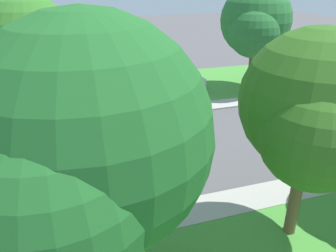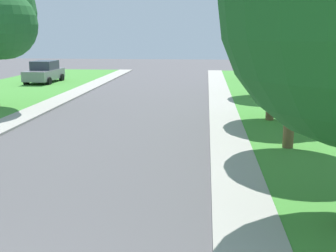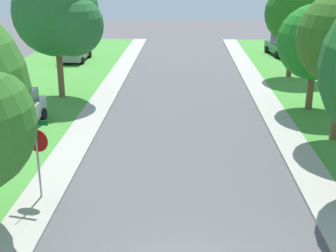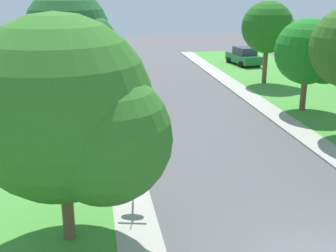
# 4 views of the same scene
# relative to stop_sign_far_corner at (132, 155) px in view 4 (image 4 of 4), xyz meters

# --- Properties ---
(sidewalk_east) EXTENTS (1.40, 56.00, 0.10)m
(sidewalk_east) POSITION_rel_stop_sign_far_corner_xyz_m (9.37, 7.53, -1.84)
(sidewalk_east) COLOR #ADA89E
(sidewalk_east) RESTS_ON ground
(sidewalk_west) EXTENTS (1.40, 56.00, 0.10)m
(sidewalk_west) POSITION_rel_stop_sign_far_corner_xyz_m (-0.03, 7.53, -1.84)
(sidewalk_west) COLOR #ADA89E
(sidewalk_west) RESTS_ON ground
(lawn_west) EXTENTS (8.00, 56.00, 0.08)m
(lawn_west) POSITION_rel_stop_sign_far_corner_xyz_m (-4.73, 7.53, -1.85)
(lawn_west) COLOR #479338
(lawn_west) RESTS_ON ground
(stop_sign_far_corner) EXTENTS (0.90, 0.90, 2.77)m
(stop_sign_far_corner) POSITION_rel_stop_sign_far_corner_xyz_m (0.00, 0.00, 0.00)
(stop_sign_far_corner) COLOR #9E9EA3
(stop_sign_far_corner) RESTS_ON ground
(car_silver_across_road) EXTENTS (2.16, 4.37, 1.76)m
(car_silver_across_road) POSITION_rel_stop_sign_far_corner_xyz_m (-3.20, 6.88, -1.01)
(car_silver_across_road) COLOR silver
(car_silver_across_road) RESTS_ON ground
(car_green_driveway_right) EXTENTS (2.49, 4.51, 1.76)m
(car_green_driveway_right) POSITION_rel_stop_sign_far_corner_xyz_m (13.07, 26.48, -1.01)
(car_green_driveway_right) COLOR #1E6033
(car_green_driveway_right) RESTS_ON ground
(car_grey_kerbside_mid) EXTENTS (2.09, 4.33, 1.76)m
(car_grey_kerbside_mid) POSITION_rel_stop_sign_far_corner_xyz_m (-4.22, 23.51, -1.01)
(car_grey_kerbside_mid) COLOR gray
(car_grey_kerbside_mid) RESTS_ON ground
(tree_sidewalk_mid) EXTENTS (4.19, 3.90, 6.30)m
(tree_sidewalk_mid) POSITION_rel_stop_sign_far_corner_xyz_m (12.16, 18.11, 2.33)
(tree_sidewalk_mid) COLOR brown
(tree_sidewalk_mid) RESTS_ON ground
(tree_sidewalk_near) EXTENTS (4.16, 3.87, 5.58)m
(tree_sidewalk_near) POSITION_rel_stop_sign_far_corner_xyz_m (11.57, 10.28, 1.63)
(tree_sidewalk_near) COLOR brown
(tree_sidewalk_near) RESTS_ON ground
(tree_corner_large) EXTENTS (5.64, 5.24, 6.76)m
(tree_corner_large) POSITION_rel_stop_sign_far_corner_xyz_m (-1.80, -2.10, 2.08)
(tree_corner_large) COLOR brown
(tree_corner_large) RESTS_ON ground
(tree_across_left) EXTENTS (5.18, 4.82, 7.29)m
(tree_across_left) POSITION_rel_stop_sign_far_corner_xyz_m (-2.24, 12.35, 2.83)
(tree_across_left) COLOR brown
(tree_across_left) RESTS_ON ground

